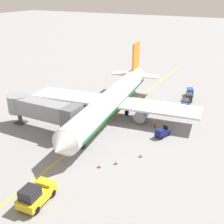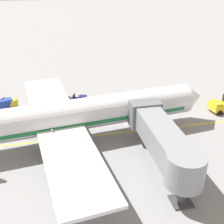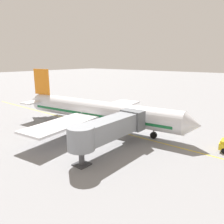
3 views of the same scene
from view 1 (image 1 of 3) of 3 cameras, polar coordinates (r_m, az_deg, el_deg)
The scene contains 15 objects.
ground_plane at distance 51.84m, azimuth 0.85°, elevation -0.69°, with size 400.00×400.00×0.00m, color gray.
gate_lead_in_line at distance 51.84m, azimuth 0.85°, elevation -0.69°, with size 0.24×80.00×0.01m, color gold.
parked_airliner at distance 50.01m, azimuth -0.13°, elevation 2.34°, with size 30.42×37.32×10.63m.
jet_bridge at distance 46.78m, azimuth -13.48°, elevation 0.52°, with size 13.46×3.50×4.98m.
pushback_tractor at distance 32.52m, azimuth -14.73°, elevation -15.38°, with size 2.53×4.56×2.40m.
baggage_tug_lead at distance 45.00m, azimuth 9.84°, elevation -3.95°, with size 1.95×2.75×1.62m.
baggage_tug_trailing at distance 53.93m, azimuth 14.15°, elevation 0.37°, with size 1.91×2.74×1.62m.
baggage_cart_front at distance 54.38m, azimuth 14.01°, elevation 0.84°, with size 1.91×2.97×1.58m.
baggage_cart_second_in_train at distance 56.84m, azimuth 14.22°, elevation 1.81°, with size 1.91×2.97×1.58m.
baggage_cart_third_in_train at distance 60.19m, azimuth 14.87°, elevation 2.94°, with size 1.91×2.97×1.58m.
baggage_cart_tail_end at distance 63.25m, azimuth 15.07°, elevation 3.89°, with size 1.91×2.97×1.58m.
ground_crew_wing_walker at distance 47.30m, azimuth 8.42°, elevation -2.13°, with size 0.54×0.60×1.69m.
safety_cone_nose_left at distance 37.38m, azimuth -2.55°, elevation -10.43°, with size 0.36×0.36×0.59m.
safety_cone_nose_right at distance 38.01m, azimuth 0.76°, elevation -9.78°, with size 0.36×0.36×0.59m.
safety_cone_wing_tip at distance 39.66m, azimuth 5.65°, elevation -8.37°, with size 0.36×0.36×0.59m.
Camera 1 is at (-21.57, 42.23, 20.95)m, focal length 46.60 mm.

